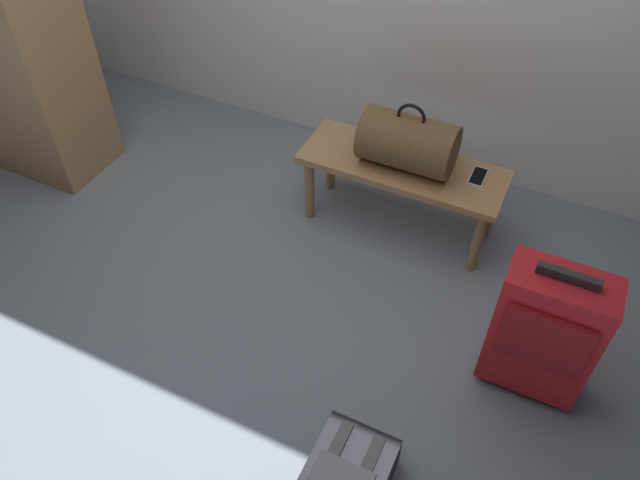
{
  "coord_description": "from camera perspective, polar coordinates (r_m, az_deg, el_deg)",
  "views": [
    {
      "loc": [
        1.04,
        -1.3,
        2.26
      ],
      "look_at": [
        0.19,
        0.47,
        0.25
      ],
      "focal_mm": 34.45,
      "sensor_mm": 36.0,
      "label": 1
    }
  ],
  "objects": [
    {
      "name": "ground_plane",
      "position": [
        2.81,
        -7.68,
        -8.53
      ],
      "size": [
        6.6,
        6.6,
        0.0
      ],
      "primitive_type": "plane",
      "color": "slate"
    },
    {
      "name": "bench",
      "position": [
        3.04,
        7.61,
        6.09
      ],
      "size": [
        1.0,
        0.36,
        0.41
      ],
      "color": "#A87A4C",
      "rests_on": "ground"
    },
    {
      "name": "duffel_bag_brown",
      "position": [
        2.91,
        8.18,
        8.98
      ],
      "size": [
        0.44,
        0.26,
        0.34
      ],
      "color": "brown",
      "rests_on": "bench"
    },
    {
      "name": "cell_phone",
      "position": [
        2.98,
        14.47,
        5.73
      ],
      "size": [
        0.07,
        0.14,
        0.01
      ],
      "color": "silver",
      "rests_on": "bench"
    },
    {
      "name": "suitcase_upright_red",
      "position": [
        2.5,
        20.11,
        -8.0
      ],
      "size": [
        0.39,
        0.22,
        0.69
      ],
      "color": "red",
      "rests_on": "ground"
    },
    {
      "name": "backpack_dark",
      "position": [
        2.36,
        2.35,
        -21.42
      ],
      "size": [
        0.28,
        0.38,
        0.21
      ],
      "color": "black",
      "rests_on": "ground"
    },
    {
      "name": "side_cabinet",
      "position": [
        3.67,
        -25.17,
        13.57
      ],
      "size": [
        0.56,
        0.44,
        1.1
      ],
      "color": "#A87A4C",
      "rests_on": "ground"
    }
  ]
}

